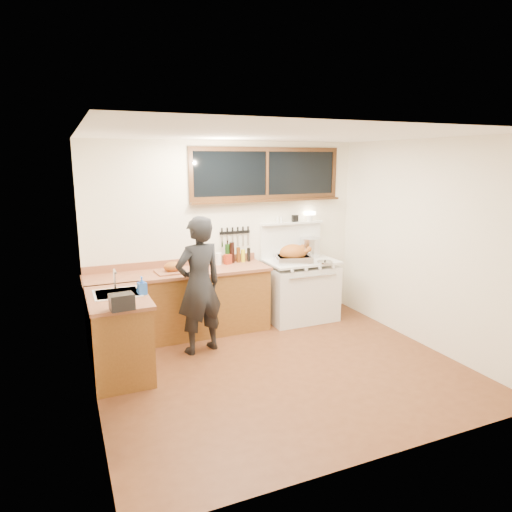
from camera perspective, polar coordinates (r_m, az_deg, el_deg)
name	(u,v)px	position (r m, az deg, el deg)	size (l,w,h in m)	color
ground_plane	(281,369)	(5.40, 3.17, -13.95)	(4.00, 3.50, 0.02)	#592D17
room_shell	(283,226)	(4.90, 3.40, 3.77)	(4.10, 3.60, 2.65)	white
counter_back	(180,303)	(6.24, -9.44, -5.84)	(2.44, 0.64, 1.00)	brown
counter_left	(119,335)	(5.33, -16.77, -9.38)	(0.64, 1.09, 0.90)	brown
sink_unit	(118,298)	(5.28, -16.92, -5.07)	(0.50, 0.45, 0.37)	white
vintage_stove	(300,288)	(6.83, 5.49, -4.06)	(1.02, 0.74, 1.57)	white
back_window	(267,179)	(6.67, 1.41, 9.54)	(2.32, 0.13, 0.77)	black
left_doorway	(95,317)	(3.99, -19.48, -7.15)	(0.02, 1.04, 2.17)	black
knife_strip	(235,233)	(6.56, -2.64, 2.87)	(0.46, 0.03, 0.28)	black
man	(199,285)	(5.59, -7.13, -3.66)	(0.70, 0.55, 1.70)	black
soap_bottle	(142,286)	(5.13, -14.07, -3.60)	(0.10, 0.11, 0.20)	blue
toaster	(122,302)	(4.69, -16.43, -5.51)	(0.24, 0.18, 0.16)	black
cutting_board	(173,268)	(6.05, -10.33, -1.53)	(0.45, 0.35, 0.14)	#96593B
roast_turkey	(293,255)	(6.54, 4.68, 0.09)	(0.57, 0.48, 0.26)	silver
stockpot	(310,247)	(6.94, 6.76, 1.08)	(0.33, 0.33, 0.29)	silver
saucepan	(301,252)	(6.99, 5.70, 0.47)	(0.20, 0.29, 0.12)	silver
pot_lid	(325,262)	(6.59, 8.62, -0.74)	(0.29, 0.29, 0.04)	silver
coffee_tin	(228,259)	(6.43, -3.55, -0.41)	(0.11, 0.10, 0.14)	#992B10
pitcher	(218,259)	(6.41, -4.73, -0.35)	(0.11, 0.11, 0.17)	white
bottle_cluster	(235,254)	(6.51, -2.60, 0.26)	(0.39, 0.07, 0.30)	black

